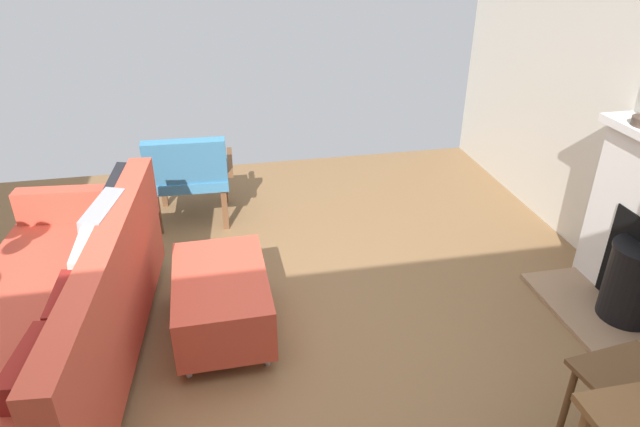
# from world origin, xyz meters

# --- Properties ---
(ground_plane) EXTENTS (5.12, 5.45, 0.01)m
(ground_plane) POSITION_xyz_m (0.00, 0.00, -0.00)
(ground_plane) COLOR olive
(sofa) EXTENTS (1.08, 2.10, 0.85)m
(sofa) POSITION_xyz_m (0.94, -0.01, 0.37)
(sofa) COLOR #B2B2B7
(sofa) RESTS_ON ground
(ottoman) EXTENTS (0.54, 0.84, 0.40)m
(ottoman) POSITION_xyz_m (0.11, -0.19, 0.25)
(ottoman) COLOR #B2B2B7
(ottoman) RESTS_ON ground
(armchair_accent) EXTENTS (0.70, 0.62, 0.77)m
(armchair_accent) POSITION_xyz_m (0.29, -1.61, 0.45)
(armchair_accent) COLOR brown
(armchair_accent) RESTS_ON ground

